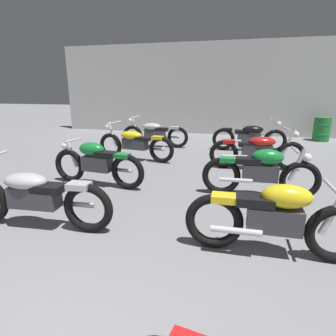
{
  "coord_description": "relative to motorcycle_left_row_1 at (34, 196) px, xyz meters",
  "views": [
    {
      "loc": [
        1.07,
        -0.05,
        1.81
      ],
      "look_at": [
        0.0,
        4.22,
        0.55
      ],
      "focal_mm": 29.57,
      "sensor_mm": 36.0,
      "label": 1
    }
  ],
  "objects": [
    {
      "name": "motorcycle_left_row_3",
      "position": [
        -0.02,
        3.81,
        0.0
      ],
      "size": [
        2.17,
        0.68,
        0.97
      ],
      "color": "black",
      "rests_on": "ground"
    },
    {
      "name": "oil_drum",
      "position": [
        5.51,
        8.07,
        -0.03
      ],
      "size": [
        0.59,
        0.59,
        0.85
      ],
      "color": "#1E722D",
      "rests_on": "ground"
    },
    {
      "name": "motorcycle_left_row_4",
      "position": [
        -0.02,
        5.61,
        0.0
      ],
      "size": [
        2.17,
        0.68,
        0.97
      ],
      "color": "black",
      "rests_on": "ground"
    },
    {
      "name": "back_wall",
      "position": [
        1.49,
        8.84,
        1.35
      ],
      "size": [
        13.01,
        0.24,
        3.6
      ],
      "primitive_type": "cube",
      "color": "#B2B2AD",
      "rests_on": "ground"
    },
    {
      "name": "motorcycle_left_row_2",
      "position": [
        -0.01,
        1.75,
        0.01
      ],
      "size": [
        1.97,
        0.48,
        0.88
      ],
      "color": "black",
      "rests_on": "ground"
    },
    {
      "name": "motorcycle_right_row_3",
      "position": [
        3.05,
        3.68,
        0.0
      ],
      "size": [
        2.17,
        0.68,
        0.97
      ],
      "color": "black",
      "rests_on": "ground"
    },
    {
      "name": "motorcycle_left_row_1",
      "position": [
        0.0,
        0.0,
        0.0
      ],
      "size": [
        2.17,
        0.68,
        0.97
      ],
      "color": "black",
      "rests_on": "ground"
    },
    {
      "name": "motorcycle_right_row_1",
      "position": [
        3.02,
        0.08,
        0.01
      ],
      "size": [
        1.97,
        0.48,
        0.88
      ],
      "color": "black",
      "rests_on": "ground"
    },
    {
      "name": "motorcycle_right_row_2",
      "position": [
        3.0,
        1.89,
        0.01
      ],
      "size": [
        1.97,
        0.48,
        0.88
      ],
      "color": "black",
      "rests_on": "ground"
    },
    {
      "name": "motorcycle_right_row_4",
      "position": [
        2.93,
        5.71,
        0.0
      ],
      "size": [
        2.17,
        0.68,
        0.97
      ],
      "color": "black",
      "rests_on": "ground"
    }
  ]
}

